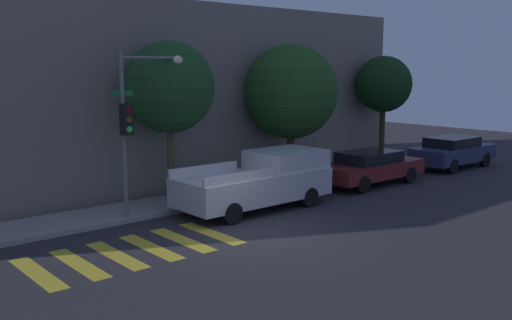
{
  "coord_description": "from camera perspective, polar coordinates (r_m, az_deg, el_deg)",
  "views": [
    {
      "loc": [
        -9.79,
        -11.53,
        4.51
      ],
      "look_at": [
        1.91,
        2.1,
        1.6
      ],
      "focal_mm": 40.0,
      "sensor_mm": 36.0,
      "label": 1
    }
  ],
  "objects": [
    {
      "name": "tree_near_corner",
      "position": [
        18.93,
        -8.68,
        7.17
      ],
      "size": [
        3.0,
        3.0,
        5.39
      ],
      "color": "brown",
      "rests_on": "ground"
    },
    {
      "name": "tree_midblock",
      "position": [
        22.37,
        3.52,
        6.8
      ],
      "size": [
        3.68,
        3.68,
        5.43
      ],
      "color": "#4C3823",
      "rests_on": "ground"
    },
    {
      "name": "tree_far_end",
      "position": [
        26.78,
        12.65,
        7.37
      ],
      "size": [
        2.55,
        2.55,
        5.06
      ],
      "color": "#42301E",
      "rests_on": "ground"
    },
    {
      "name": "sedan_near_corner",
      "position": [
        22.55,
        11.38,
        -0.67
      ],
      "size": [
        4.69,
        1.77,
        1.33
      ],
      "color": "maroon",
      "rests_on": "ground"
    },
    {
      "name": "pickup_truck",
      "position": [
        18.44,
        0.45,
        -2.05
      ],
      "size": [
        5.21,
        2.08,
        1.8
      ],
      "color": "#BCBCC1",
      "rests_on": "ground"
    },
    {
      "name": "sidewalk",
      "position": [
        19.07,
        -8.57,
        -4.37
      ],
      "size": [
        26.0,
        2.05,
        0.14
      ],
      "primitive_type": "cube",
      "color": "gray",
      "rests_on": "ground"
    },
    {
      "name": "building_row",
      "position": [
        22.45,
        -14.84,
        6.16
      ],
      "size": [
        26.0,
        6.0,
        6.88
      ],
      "primitive_type": "cube",
      "color": "slate",
      "rests_on": "ground"
    },
    {
      "name": "ground_plane",
      "position": [
        15.78,
        -0.3,
        -7.4
      ],
      "size": [
        60.0,
        60.0,
        0.0
      ],
      "primitive_type": "plane",
      "color": "#2D2B30"
    },
    {
      "name": "traffic_light_pole",
      "position": [
        17.07,
        -11.67,
        5.07
      ],
      "size": [
        2.42,
        0.56,
        4.95
      ],
      "color": "slate",
      "rests_on": "ground"
    },
    {
      "name": "crosswalk",
      "position": [
        14.68,
        -12.12,
        -8.89
      ],
      "size": [
        5.22,
        2.6,
        0.0
      ],
      "color": "gold",
      "rests_on": "ground"
    },
    {
      "name": "sedan_middle",
      "position": [
        27.43,
        19.07,
        0.83
      ],
      "size": [
        4.49,
        1.86,
        1.42
      ],
      "color": "#2D3351",
      "rests_on": "ground"
    }
  ]
}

